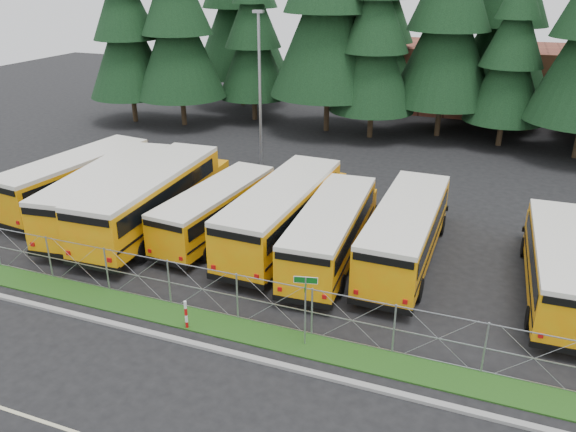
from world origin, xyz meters
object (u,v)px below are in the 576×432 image
object	(u,v)px
bus_0	(82,180)
bus_2	(155,199)
bus_1	(113,194)
bus_4	(285,213)
bus_3	(220,210)
street_sign	(305,296)
light_standard	(260,85)
striped_bollard	(186,315)
bus_east	(559,267)
bus_6	(407,233)
bus_5	(333,232)

from	to	relation	value
bus_0	bus_2	xyz separation A→B (m)	(5.80, -1.40, 0.15)
bus_1	bus_4	distance (m)	9.51
bus_3	street_sign	bearing A→B (deg)	-40.84
bus_1	bus_3	world-z (taller)	bus_1
bus_1	bus_3	xyz separation A→B (m)	(6.03, 0.58, -0.24)
bus_4	light_standard	size ratio (longest dim) A/B	1.15
bus_1	striped_bollard	distance (m)	11.44
bus_1	bus_3	bearing A→B (deg)	-1.39
bus_east	striped_bollard	xyz separation A→B (m)	(-13.03, -7.53, -0.74)
bus_0	bus_6	xyz separation A→B (m)	(18.55, -0.51, 0.00)
bus_0	bus_2	bearing A→B (deg)	-6.27
bus_5	bus_6	distance (m)	3.36
bus_0	bus_east	distance (m)	24.92
bus_5	light_standard	distance (m)	15.19
bus_2	light_standard	bearing A→B (deg)	83.27
bus_3	bus_0	bearing A→B (deg)	179.85
bus_0	street_sign	world-z (taller)	bus_0
bus_0	bus_5	bearing A→B (deg)	1.71
bus_4	light_standard	world-z (taller)	light_standard
striped_bollard	bus_2	bearing A→B (deg)	129.18
bus_4	bus_east	xyz separation A→B (m)	(12.23, -0.73, -0.19)
bus_4	bus_east	distance (m)	12.26
bus_0	light_standard	world-z (taller)	light_standard
bus_4	bus_east	size ratio (longest dim) A/B	1.14
bus_4	light_standard	bearing A→B (deg)	120.68
bus_6	street_sign	world-z (taller)	bus_6
bus_2	bus_3	distance (m)	3.46
bus_0	bus_east	xyz separation A→B (m)	(24.88, -1.29, -0.12)
bus_2	bus_east	xyz separation A→B (m)	(19.08, 0.11, -0.26)
bus_2	street_sign	xyz separation A→B (m)	(10.53, -6.79, 0.43)
bus_2	street_sign	world-z (taller)	bus_2
bus_3	light_standard	bearing A→B (deg)	107.90
striped_bollard	light_standard	distance (m)	20.40
striped_bollard	light_standard	size ratio (longest dim) A/B	0.12
bus_6	striped_bollard	bearing A→B (deg)	-127.99
bus_1	striped_bollard	bearing A→B (deg)	-47.38
bus_1	bus_4	xyz separation A→B (m)	(9.47, 0.86, -0.01)
bus_5	light_standard	bearing A→B (deg)	123.64
bus_2	bus_east	distance (m)	19.08
bus_6	striped_bollard	xyz separation A→B (m)	(-6.70, -8.31, -0.85)
street_sign	bus_6	bearing A→B (deg)	73.87
bus_2	striped_bollard	bearing A→B (deg)	-53.30
bus_east	light_standard	bearing A→B (deg)	146.15
bus_2	bus_4	bearing A→B (deg)	4.49
bus_0	striped_bollard	world-z (taller)	bus_0
bus_east	street_sign	size ratio (longest dim) A/B	3.63
bus_1	bus_5	size ratio (longest dim) A/B	1.11
bus_east	striped_bollard	world-z (taller)	bus_east
bus_1	bus_6	bearing A→B (deg)	-3.52
bus_1	bus_5	world-z (taller)	bus_1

